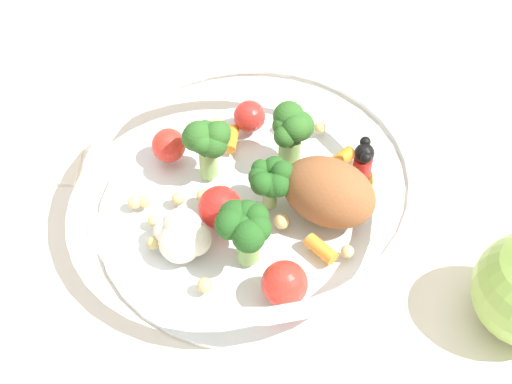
{
  "coord_description": "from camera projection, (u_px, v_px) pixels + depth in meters",
  "views": [
    {
      "loc": [
        -0.35,
        0.03,
        0.44
      ],
      "look_at": [
        -0.01,
        -0.0,
        0.03
      ],
      "focal_mm": 51.64,
      "sensor_mm": 36.0,
      "label": 1
    }
  ],
  "objects": [
    {
      "name": "food_container",
      "position": [
        258.0,
        191.0,
        0.53
      ],
      "size": [
        0.24,
        0.24,
        0.06
      ],
      "color": "white",
      "rests_on": "ground_plane"
    },
    {
      "name": "ground_plane",
      "position": [
        249.0,
        205.0,
        0.56
      ],
      "size": [
        2.4,
        2.4,
        0.0
      ],
      "primitive_type": "plane",
      "color": "silver"
    },
    {
      "name": "folded_napkin",
      "position": [
        26.0,
        121.0,
        0.62
      ],
      "size": [
        0.15,
        0.13,
        0.01
      ],
      "primitive_type": "cube",
      "rotation": [
        0.0,
        0.0,
        -0.14
      ],
      "color": "silver",
      "rests_on": "ground_plane"
    }
  ]
}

